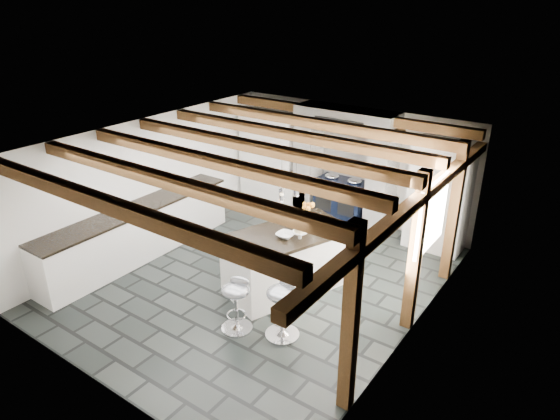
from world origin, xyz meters
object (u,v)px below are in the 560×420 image
Objects in this scene: range_cooker at (342,200)px; kitchen_island at (287,260)px; bar_stool_far at (236,298)px; bar_stool_near at (283,302)px.

kitchen_island is at bearing -79.47° from range_cooker.
kitchen_island is 1.28m from bar_stool_far.
range_cooker reaches higher than bar_stool_far.
range_cooker is 2.68m from kitchen_island.
range_cooker is 3.95m from bar_stool_far.
bar_stool_far is at bearing -67.35° from kitchen_island.
kitchen_island reaches higher than bar_stool_near.
range_cooker reaches higher than bar_stool_near.
range_cooker is 1.25× the size of bar_stool_far.
bar_stool_far is (0.04, -1.28, 0.01)m from kitchen_island.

